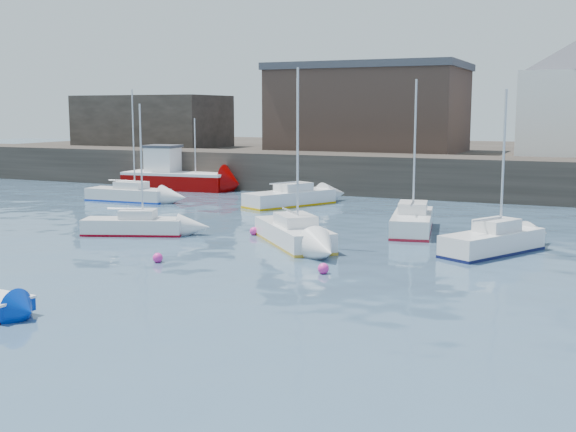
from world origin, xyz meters
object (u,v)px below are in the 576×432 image
at_px(buoy_mid, 323,274).
at_px(sailboat_a, 134,225).
at_px(sailboat_c, 493,241).
at_px(buoy_near, 158,262).
at_px(fishing_boat, 174,176).
at_px(sailboat_f, 412,221).
at_px(sailboat_b, 294,233).
at_px(sailboat_e, 128,194).
at_px(buoy_far, 254,235).
at_px(sailboat_h, 290,197).

bearing_deg(buoy_mid, sailboat_a, 159.83).
height_order(sailboat_c, buoy_near, sailboat_c).
bearing_deg(fishing_boat, sailboat_c, -31.45).
xyz_separation_m(fishing_boat, sailboat_a, (10.02, -19.37, -0.64)).
bearing_deg(fishing_boat, sailboat_f, -28.91).
bearing_deg(sailboat_b, sailboat_e, 148.80).
bearing_deg(sailboat_f, buoy_far, -149.20).
xyz_separation_m(sailboat_b, buoy_near, (-3.59, -6.15, -0.54)).
height_order(buoy_near, buoy_mid, buoy_mid).
bearing_deg(sailboat_h, buoy_mid, -62.59).
height_order(sailboat_f, sailboat_h, sailboat_h).
xyz_separation_m(sailboat_h, buoy_near, (2.33, -19.17, -0.55)).
distance_m(buoy_mid, buoy_far, 9.46).
bearing_deg(sailboat_e, fishing_boat, 99.60).
distance_m(fishing_boat, buoy_far, 23.20).
xyz_separation_m(sailboat_c, sailboat_f, (-4.77, 4.29, 0.00)).
relative_size(sailboat_c, sailboat_h, 0.86).
bearing_deg(sailboat_f, sailboat_e, 167.97).
relative_size(sailboat_h, buoy_mid, 19.03).
distance_m(sailboat_a, sailboat_f, 14.58).
bearing_deg(fishing_boat, buoy_mid, -46.99).
bearing_deg(buoy_near, sailboat_b, 59.75).
height_order(sailboat_c, sailboat_e, sailboat_e).
distance_m(sailboat_f, buoy_mid, 11.21).
xyz_separation_m(fishing_boat, sailboat_e, (1.37, -8.08, -0.60)).
bearing_deg(sailboat_h, sailboat_a, -101.24).
relative_size(sailboat_b, sailboat_e, 1.07).
relative_size(sailboat_e, sailboat_h, 0.92).
xyz_separation_m(sailboat_a, sailboat_h, (2.75, 13.82, 0.08)).
distance_m(sailboat_b, sailboat_e, 20.24).
xyz_separation_m(sailboat_e, buoy_near, (13.72, -16.64, -0.51)).
bearing_deg(sailboat_c, sailboat_e, 161.37).
bearing_deg(buoy_near, sailboat_e, 129.52).
bearing_deg(sailboat_h, buoy_near, -83.08).
bearing_deg(sailboat_a, fishing_boat, 117.35).
distance_m(fishing_boat, buoy_mid, 32.66).
height_order(sailboat_b, buoy_mid, sailboat_b).
distance_m(fishing_boat, sailboat_b, 26.34).
bearing_deg(sailboat_f, buoy_mid, -93.66).
height_order(sailboat_a, sailboat_b, sailboat_b).
bearing_deg(buoy_near, buoy_mid, 6.78).
height_order(sailboat_b, sailboat_e, sailboat_b).
distance_m(sailboat_b, sailboat_c, 9.21).
xyz_separation_m(sailboat_a, sailboat_b, (8.66, 0.80, 0.07)).
relative_size(sailboat_c, sailboat_f, 0.91).
xyz_separation_m(sailboat_a, buoy_near, (5.07, -5.35, -0.47)).
distance_m(sailboat_a, buoy_mid, 13.06).
distance_m(sailboat_e, sailboat_f, 22.10).
relative_size(fishing_boat, sailboat_b, 1.07).
distance_m(sailboat_b, sailboat_f, 7.28).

